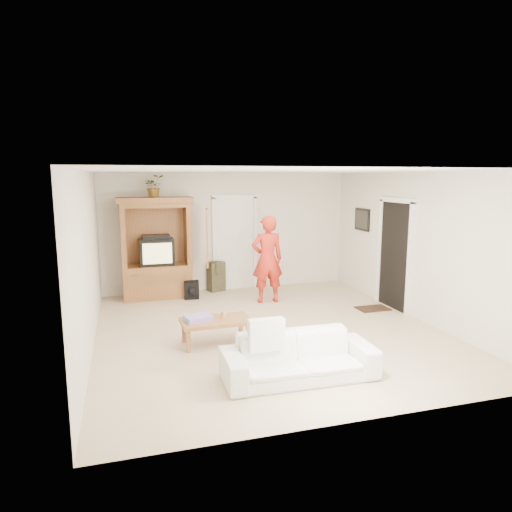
{
  "coord_description": "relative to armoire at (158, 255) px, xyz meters",
  "views": [
    {
      "loc": [
        -2.23,
        -6.9,
        2.51
      ],
      "look_at": [
        -0.04,
        0.6,
        1.15
      ],
      "focal_mm": 32.0,
      "sensor_mm": 36.0,
      "label": 1
    }
  ],
  "objects": [
    {
      "name": "armoire",
      "position": [
        0.0,
        0.0,
        0.0
      ],
      "size": [
        1.82,
        1.14,
        2.1
      ],
      "color": "#985E2F",
      "rests_on": "floor"
    },
    {
      "name": "wall_left",
      "position": [
        -1.17,
        -2.66,
        0.39
      ],
      "size": [
        0.0,
        6.0,
        6.0
      ],
      "primitive_type": "plane",
      "rotation": [
        1.57,
        0.0,
        1.57
      ],
      "color": "silver",
      "rests_on": "floor"
    },
    {
      "name": "sofa",
      "position": [
        1.38,
        -4.52,
        -0.63
      ],
      "size": [
        1.93,
        0.79,
        0.56
      ],
      "primitive_type": "imported",
      "rotation": [
        0.0,
        0.0,
        -0.02
      ],
      "color": "white",
      "rests_on": "floor"
    },
    {
      "name": "framed_picture",
      "position": [
        4.31,
        -0.76,
        0.69
      ],
      "size": [
        0.03,
        0.6,
        0.48
      ],
      "primitive_type": "cube",
      "color": "black",
      "rests_on": "wall_right"
    },
    {
      "name": "wall_front",
      "position": [
        1.58,
        -5.66,
        0.39
      ],
      "size": [
        5.5,
        0.0,
        5.5
      ],
      "primitive_type": "plane",
      "rotation": [
        -1.57,
        0.0,
        0.0
      ],
      "color": "silver",
      "rests_on": "floor"
    },
    {
      "name": "man",
      "position": [
        2.08,
        -1.0,
        -0.03
      ],
      "size": [
        0.66,
        0.44,
        1.76
      ],
      "primitive_type": "imported",
      "rotation": [
        0.0,
        0.0,
        3.11
      ],
      "color": "red",
      "rests_on": "floor"
    },
    {
      "name": "backpack_black",
      "position": [
        0.63,
        -0.36,
        -0.72
      ],
      "size": [
        0.32,
        0.21,
        0.37
      ],
      "primitive_type": null,
      "rotation": [
        0.0,
        0.0,
        -0.11
      ],
      "color": "black",
      "rests_on": "floor"
    },
    {
      "name": "ceiling",
      "position": [
        1.58,
        -2.66,
        1.69
      ],
      "size": [
        6.0,
        6.0,
        0.0
      ],
      "primitive_type": "plane",
      "rotation": [
        3.14,
        0.0,
        0.0
      ],
      "color": "white",
      "rests_on": "floor"
    },
    {
      "name": "plant",
      "position": [
        -0.02,
        -0.03,
        1.42
      ],
      "size": [
        0.45,
        0.41,
        0.45
      ],
      "primitive_type": "imported",
      "rotation": [
        0.0,
        0.0,
        0.16
      ],
      "color": "#4C7238",
      "rests_on": "armoire"
    },
    {
      "name": "wall_back",
      "position": [
        1.58,
        0.34,
        0.39
      ],
      "size": [
        5.5,
        0.0,
        5.5
      ],
      "primitive_type": "plane",
      "rotation": [
        1.57,
        0.0,
        0.0
      ],
      "color": "silver",
      "rests_on": "floor"
    },
    {
      "name": "backpack_olive",
      "position": [
        1.26,
        0.19,
        -0.58
      ],
      "size": [
        0.41,
        0.35,
        0.66
      ],
      "primitive_type": null,
      "rotation": [
        0.0,
        0.0,
        0.31
      ],
      "color": "#47442B",
      "rests_on": "floor"
    },
    {
      "name": "candle",
      "position": [
        0.75,
        -3.0,
        -0.47
      ],
      "size": [
        0.08,
        0.08,
        0.1
      ],
      "primitive_type": "cylinder",
      "color": "tan",
      "rests_on": "coffee_table"
    },
    {
      "name": "towel",
      "position": [
        0.35,
        -3.04,
        -0.48
      ],
      "size": [
        0.44,
        0.36,
        0.08
      ],
      "primitive_type": "cube",
      "rotation": [
        0.0,
        0.0,
        0.24
      ],
      "color": "#E14B9E",
      "rests_on": "coffee_table"
    },
    {
      "name": "doorway_right",
      "position": [
        4.3,
        -2.06,
        0.11
      ],
      "size": [
        0.05,
        0.9,
        2.04
      ],
      "primitive_type": "cube",
      "color": "black",
      "rests_on": "floor"
    },
    {
      "name": "wall_right",
      "position": [
        4.33,
        -2.66,
        0.39
      ],
      "size": [
        0.0,
        6.0,
        6.0
      ],
      "primitive_type": "plane",
      "rotation": [
        1.57,
        0.0,
        -1.57
      ],
      "color": "silver",
      "rests_on": "floor"
    },
    {
      "name": "door_back",
      "position": [
        1.73,
        0.31,
        0.11
      ],
      "size": [
        0.85,
        0.05,
        2.04
      ],
      "primitive_type": "cube",
      "color": "white",
      "rests_on": "floor"
    },
    {
      "name": "floor",
      "position": [
        1.58,
        -2.66,
        -0.91
      ],
      "size": [
        6.0,
        6.0,
        0.0
      ],
      "primitive_type": "plane",
      "color": "tan",
      "rests_on": "ground"
    },
    {
      "name": "coffee_table",
      "position": [
        0.61,
        -3.04,
        -0.57
      ],
      "size": [
        1.06,
        0.6,
        0.39
      ],
      "rotation": [
        0.0,
        0.0,
        0.03
      ],
      "color": "#9C5E36",
      "rests_on": "floor"
    },
    {
      "name": "doormat",
      "position": [
        3.88,
        -2.06,
        -0.9
      ],
      "size": [
        0.6,
        0.4,
        0.02
      ],
      "primitive_type": "cube",
      "color": "#382316",
      "rests_on": "floor"
    }
  ]
}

